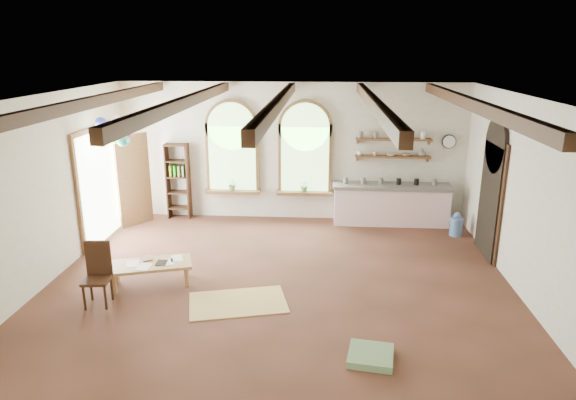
# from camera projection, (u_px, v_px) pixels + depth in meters

# --- Properties ---
(floor) EXTENTS (8.00, 8.00, 0.00)m
(floor) POSITION_uv_depth(u_px,v_px,m) (280.00, 280.00, 9.05)
(floor) COLOR brown
(floor) RESTS_ON ground
(ceiling_beams) EXTENTS (6.20, 6.80, 0.18)m
(ceiling_beams) POSITION_uv_depth(u_px,v_px,m) (279.00, 102.00, 8.16)
(ceiling_beams) COLOR #372111
(ceiling_beams) RESTS_ON ceiling
(window_left) EXTENTS (1.30, 0.28, 2.20)m
(window_left) POSITION_uv_depth(u_px,v_px,m) (232.00, 151.00, 11.95)
(window_left) COLOR brown
(window_left) RESTS_ON floor
(window_right) EXTENTS (1.30, 0.28, 2.20)m
(window_right) POSITION_uv_depth(u_px,v_px,m) (305.00, 152.00, 11.84)
(window_right) COLOR brown
(window_right) RESTS_ON floor
(left_doorway) EXTENTS (0.10, 1.90, 2.50)m
(left_doorway) POSITION_uv_depth(u_px,v_px,m) (99.00, 187.00, 10.71)
(left_doorway) COLOR brown
(left_doorway) RESTS_ON floor
(right_doorway) EXTENTS (0.10, 1.30, 2.40)m
(right_doorway) POSITION_uv_depth(u_px,v_px,m) (490.00, 201.00, 9.90)
(right_doorway) COLOR black
(right_doorway) RESTS_ON floor
(kitchen_counter) EXTENTS (2.68, 0.62, 0.94)m
(kitchen_counter) POSITION_uv_depth(u_px,v_px,m) (391.00, 204.00, 11.82)
(kitchen_counter) COLOR beige
(kitchen_counter) RESTS_ON floor
(wall_shelf_lower) EXTENTS (1.70, 0.24, 0.04)m
(wall_shelf_lower) POSITION_uv_depth(u_px,v_px,m) (393.00, 157.00, 11.68)
(wall_shelf_lower) COLOR brown
(wall_shelf_lower) RESTS_ON wall_back
(wall_shelf_upper) EXTENTS (1.70, 0.24, 0.04)m
(wall_shelf_upper) POSITION_uv_depth(u_px,v_px,m) (394.00, 139.00, 11.57)
(wall_shelf_upper) COLOR brown
(wall_shelf_upper) RESTS_ON wall_back
(wall_clock) EXTENTS (0.32, 0.04, 0.32)m
(wall_clock) POSITION_uv_depth(u_px,v_px,m) (449.00, 142.00, 11.57)
(wall_clock) COLOR black
(wall_clock) RESTS_ON wall_back
(bookshelf) EXTENTS (0.53, 0.32, 1.80)m
(bookshelf) POSITION_uv_depth(u_px,v_px,m) (178.00, 181.00, 12.15)
(bookshelf) COLOR #372111
(bookshelf) RESTS_ON floor
(coffee_table) EXTENTS (1.50, 1.01, 0.39)m
(coffee_table) POSITION_uv_depth(u_px,v_px,m) (151.00, 266.00, 8.80)
(coffee_table) COLOR #B37852
(coffee_table) RESTS_ON floor
(side_chair) EXTENTS (0.44, 0.44, 1.02)m
(side_chair) POSITION_uv_depth(u_px,v_px,m) (98.00, 287.00, 8.13)
(side_chair) COLOR #372111
(side_chair) RESTS_ON floor
(floor_mat) EXTENTS (1.72, 1.30, 0.02)m
(floor_mat) POSITION_uv_depth(u_px,v_px,m) (238.00, 302.00, 8.24)
(floor_mat) COLOR #D1BA68
(floor_mat) RESTS_ON floor
(floor_cushion) EXTENTS (0.66, 0.66, 0.10)m
(floor_cushion) POSITION_uv_depth(u_px,v_px,m) (371.00, 356.00, 6.74)
(floor_cushion) COLOR #6A8C61
(floor_cushion) RESTS_ON floor
(water_jug_a) EXTENTS (0.27, 0.27, 0.53)m
(water_jug_a) POSITION_uv_depth(u_px,v_px,m) (456.00, 226.00, 11.13)
(water_jug_a) COLOR #5277B1
(water_jug_a) RESTS_ON floor
(water_jug_b) EXTENTS (0.30, 0.30, 0.59)m
(water_jug_b) POSITION_uv_depth(u_px,v_px,m) (439.00, 214.00, 11.81)
(water_jug_b) COLOR #5277B1
(water_jug_b) RESTS_ON floor
(balloon_cluster) EXTENTS (0.71, 0.75, 1.14)m
(balloon_cluster) POSITION_uv_depth(u_px,v_px,m) (115.00, 132.00, 10.13)
(balloon_cluster) COLOR white
(balloon_cluster) RESTS_ON floor
(table_book) EXTENTS (0.28, 0.31, 0.02)m
(table_book) POSITION_uv_depth(u_px,v_px,m) (142.00, 259.00, 8.93)
(table_book) COLOR olive
(table_book) RESTS_ON coffee_table
(tablet) EXTENTS (0.19, 0.27, 0.01)m
(tablet) POSITION_uv_depth(u_px,v_px,m) (162.00, 263.00, 8.79)
(tablet) COLOR black
(tablet) RESTS_ON coffee_table
(potted_plant_left) EXTENTS (0.27, 0.23, 0.30)m
(potted_plant_left) POSITION_uv_depth(u_px,v_px,m) (232.00, 184.00, 12.08)
(potted_plant_left) COLOR #598C4C
(potted_plant_left) RESTS_ON window_left
(potted_plant_right) EXTENTS (0.27, 0.23, 0.30)m
(potted_plant_right) POSITION_uv_depth(u_px,v_px,m) (305.00, 185.00, 11.96)
(potted_plant_right) COLOR #598C4C
(potted_plant_right) RESTS_ON window_right
(shelf_cup_a) EXTENTS (0.12, 0.10, 0.10)m
(shelf_cup_a) POSITION_uv_depth(u_px,v_px,m) (360.00, 153.00, 11.71)
(shelf_cup_a) COLOR white
(shelf_cup_a) RESTS_ON wall_shelf_lower
(shelf_cup_b) EXTENTS (0.10, 0.10, 0.09)m
(shelf_cup_b) POSITION_uv_depth(u_px,v_px,m) (375.00, 154.00, 11.69)
(shelf_cup_b) COLOR beige
(shelf_cup_b) RESTS_ON wall_shelf_lower
(shelf_bowl_a) EXTENTS (0.22, 0.22, 0.05)m
(shelf_bowl_a) POSITION_uv_depth(u_px,v_px,m) (390.00, 155.00, 11.67)
(shelf_bowl_a) COLOR beige
(shelf_bowl_a) RESTS_ON wall_shelf_lower
(shelf_bowl_b) EXTENTS (0.20, 0.20, 0.06)m
(shelf_bowl_b) POSITION_uv_depth(u_px,v_px,m) (406.00, 155.00, 11.65)
(shelf_bowl_b) COLOR #8C664C
(shelf_bowl_b) RESTS_ON wall_shelf_lower
(shelf_vase) EXTENTS (0.18, 0.18, 0.19)m
(shelf_vase) POSITION_uv_depth(u_px,v_px,m) (422.00, 152.00, 11.61)
(shelf_vase) COLOR slate
(shelf_vase) RESTS_ON wall_shelf_lower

